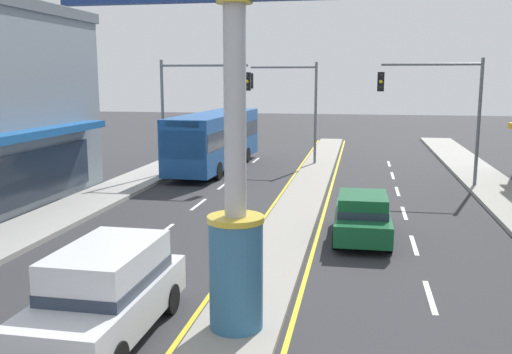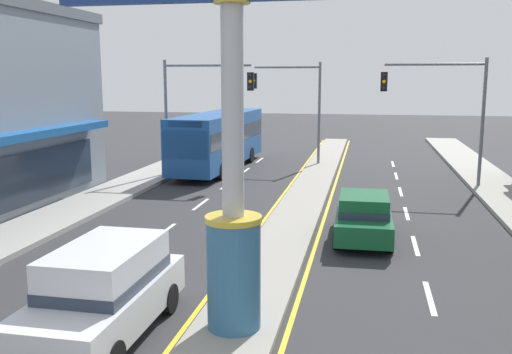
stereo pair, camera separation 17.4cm
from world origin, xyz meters
name	(u,v)px [view 1 (the left image)]	position (x,y,z in m)	size (l,w,h in m)	color
median_strip	(298,207)	(0.00, 18.00, 0.07)	(1.83, 52.00, 0.14)	gray
sidewalk_left	(76,208)	(-8.77, 16.00, 0.09)	(2.50, 60.00, 0.18)	#9E9B93
lane_markings	(294,216)	(0.00, 16.65, 0.00)	(8.57, 52.00, 0.01)	silver
district_sign	(235,123)	(0.00, 6.41, 4.40)	(7.58, 1.16, 7.99)	#33668C
traffic_light_left_side	(194,98)	(-6.15, 24.06, 4.25)	(4.86, 0.46, 6.20)	slate
traffic_light_right_side	(441,100)	(6.15, 23.78, 4.25)	(4.86, 0.46, 6.20)	slate
traffic_light_median_far	(291,96)	(-1.78, 29.67, 4.19)	(4.20, 0.46, 6.20)	slate
suv_near_right_lane	(106,291)	(-2.57, 5.78, 0.98)	(2.00, 4.62, 1.90)	silver
bus_far_right_lane	(215,137)	(-5.87, 27.23, 1.87)	(2.94, 11.29, 3.26)	#1E5199
sedan_near_left_lane	(362,216)	(2.57, 14.00, 0.79)	(1.88, 4.32, 1.53)	#14562D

